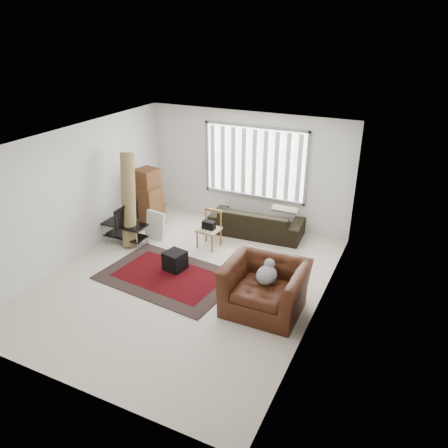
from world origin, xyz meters
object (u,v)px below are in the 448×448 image
object	(u,v)px
moving_boxes	(149,199)
armchair	(265,284)
sofa	(257,218)
tv_stand	(125,229)
side_chair	(209,228)

from	to	relation	value
moving_boxes	armchair	world-z (taller)	moving_boxes
sofa	tv_stand	bearing A→B (deg)	30.77
moving_boxes	armchair	size ratio (longest dim) A/B	1.03
tv_stand	sofa	bearing A→B (deg)	34.90
moving_boxes	armchair	bearing A→B (deg)	-28.93
side_chair	armchair	world-z (taller)	armchair
side_chair	tv_stand	bearing A→B (deg)	-155.41
sofa	armchair	xyz separation A→B (m)	(1.20, -2.66, 0.09)
side_chair	sofa	bearing A→B (deg)	58.89
tv_stand	side_chair	size ratio (longest dim) A/B	1.19
moving_boxes	sofa	xyz separation A→B (m)	(2.53, 0.60, -0.24)
moving_boxes	sofa	world-z (taller)	moving_boxes
armchair	sofa	bearing A→B (deg)	113.88
tv_stand	side_chair	distance (m)	1.87
tv_stand	sofa	size ratio (longest dim) A/B	0.46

